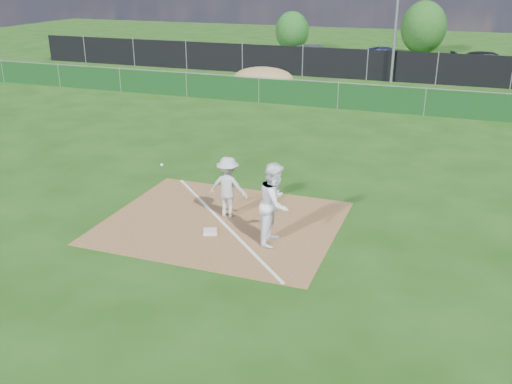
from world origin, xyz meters
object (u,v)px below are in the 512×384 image
tree_left (292,31)px  play_at_first (228,187)px  light_pole (397,12)px  car_right (490,63)px  runner (275,203)px  tree_mid (424,27)px  first_base (210,232)px  car_left (316,55)px  car_mid (388,59)px

tree_left → play_at_first: bearing=-76.3°
light_pole → car_right: light_pole is taller
runner → car_right: runner is taller
light_pole → tree_mid: size_ratio=1.97×
first_base → car_left: car_left is taller
light_pole → tree_mid: bearing=87.0°
car_mid → tree_left: (-8.48, 6.50, 0.89)m
runner → car_right: (5.30, 27.23, -0.32)m
play_at_first → tree_left: 32.86m
light_pole → tree_left: size_ratio=2.54×
car_mid → tree_mid: 8.34m
car_left → car_right: bearing=-106.7°
play_at_first → car_left: size_ratio=0.50×
light_pole → car_mid: 5.37m
car_right → light_pole: bearing=119.2°
first_base → runner: 1.94m
first_base → tree_left: size_ratio=0.11×
car_left → tree_left: tree_left is taller
car_right → tree_left: (-14.74, 5.74, 0.93)m
light_pole → car_right: (5.44, 4.93, -3.30)m
runner → first_base: bearing=90.6°
light_pole → tree_mid: (0.64, 12.28, -1.92)m
runner → car_left: runner is taller
first_base → play_at_first: size_ratio=0.15×
first_base → light_pole: bearing=86.1°
car_mid → car_right: car_mid is taller
car_right → tree_mid: (-4.80, 7.34, 1.39)m
tree_mid → light_pole: bearing=-93.0°
first_base → tree_left: tree_left is taller
runner → tree_left: 34.31m
tree_left → car_right: bearing=-21.3°
car_right → tree_mid: 8.88m
play_at_first → tree_mid: size_ratio=0.58×
runner → car_right: 27.74m
tree_left → tree_mid: (9.94, 1.60, 0.46)m
tree_mid → runner: bearing=-90.8°
runner → car_right: size_ratio=0.43×
light_pole → first_base: light_pole is taller
car_left → tree_left: size_ratio=1.47×
car_right → tree_left: tree_left is taller
first_base → car_mid: size_ratio=0.08×
light_pole → first_base: 22.81m
first_base → car_left: 26.80m
tree_left → car_mid: bearing=-37.5°
light_pole → runner: 22.49m
light_pole → play_at_first: size_ratio=3.43×
first_base → car_right: 28.23m
first_base → car_mid: (0.71, 26.60, 0.67)m
first_base → play_at_first: 1.42m
light_pole → play_at_first: light_pole is taller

